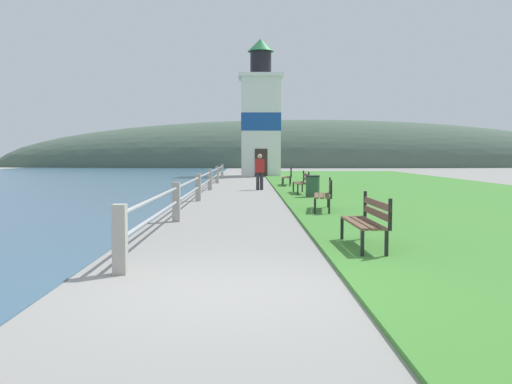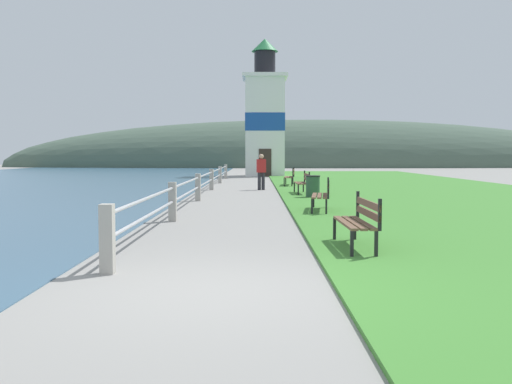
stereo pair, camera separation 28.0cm
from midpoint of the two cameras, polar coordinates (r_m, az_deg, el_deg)
name	(u,v)px [view 2 (the right image)]	position (r m, az deg, el deg)	size (l,w,h in m)	color
ground_plane	(207,291)	(6.81, -3.75, -9.90)	(160.00, 160.00, 0.00)	gray
grass_verge	(415,190)	(25.87, 15.91, 0.15)	(12.00, 54.69, 0.06)	#428433
seawall_railing	(206,181)	(22.69, -4.68, 1.14)	(0.18, 30.17, 0.94)	#A8A399
park_bench_near	(359,219)	(9.67, 11.11, -2.64)	(0.50, 1.79, 0.94)	brown
park_bench_midway	(323,193)	(15.80, 7.24, -0.12)	(0.70, 1.91, 0.94)	brown
park_bench_far	(303,181)	(22.63, 5.12, 1.07)	(0.51, 1.77, 0.94)	brown
park_bench_by_lighthouse	(291,176)	(28.53, 3.78, 1.64)	(0.65, 1.98, 0.94)	brown
lighthouse	(265,118)	(42.39, 1.10, 7.40)	(3.25, 3.25, 10.06)	white
person_strolling	(262,170)	(25.63, 0.87, 2.16)	(0.43, 0.29, 1.62)	#28282D
trash_bin	(313,187)	(20.83, 6.11, 0.51)	(0.54, 0.54, 0.84)	#2D5138
distant_hillside	(314,167)	(73.46, 5.94, 2.53)	(80.00, 16.00, 12.00)	#475B4C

